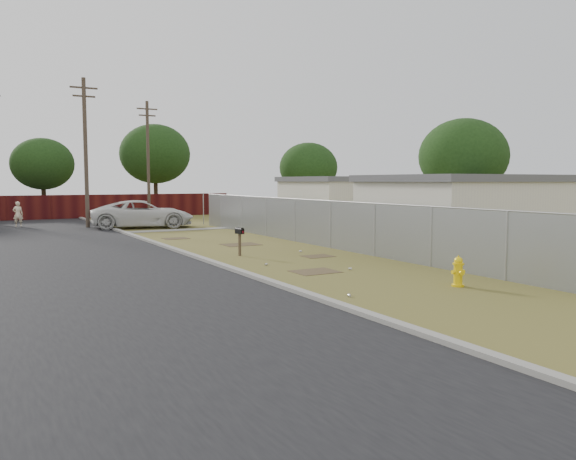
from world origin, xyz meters
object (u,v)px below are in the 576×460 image
pickup_truck (143,214)px  pedestrian (18,214)px  mailbox (240,233)px  fire_hydrant (458,272)px

pickup_truck → pedestrian: 7.89m
pedestrian → mailbox: bearing=118.1°
fire_hydrant → pedestrian: pedestrian is taller
fire_hydrant → mailbox: mailbox is taller
pickup_truck → pedestrian: bearing=68.2°
pickup_truck → pedestrian: pickup_truck is taller
fire_hydrant → pickup_truck: 23.28m
fire_hydrant → pedestrian: size_ratio=0.53×
pickup_truck → pedestrian: size_ratio=3.80×
fire_hydrant → mailbox: (-2.57, 8.54, 0.47)m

